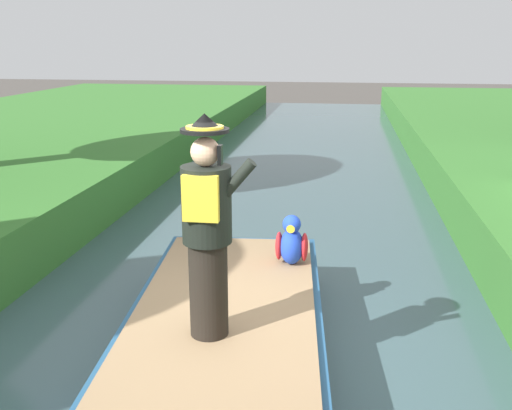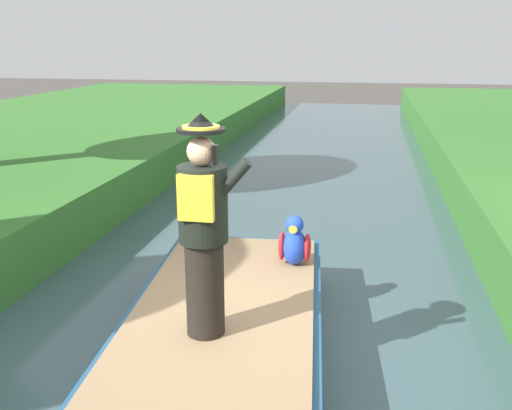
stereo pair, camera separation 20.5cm
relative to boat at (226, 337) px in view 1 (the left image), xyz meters
name	(u,v)px [view 1 (the left image)]	position (x,y,z in m)	size (l,w,h in m)	color
ground_plane	(221,389)	(0.00, -0.24, -0.40)	(80.00, 80.00, 0.00)	#4C4742
canal_water	(221,384)	(0.00, -0.24, -0.35)	(5.55, 48.00, 0.10)	#3D565B
boat	(226,337)	(0.00, 0.00, 0.00)	(2.16, 4.34, 0.61)	#23517A
person_pirate	(207,229)	(-0.03, -0.50, 1.23)	(0.61, 0.42, 1.85)	black
parrot_plush	(292,243)	(0.51, 1.17, 0.55)	(0.36, 0.34, 0.57)	blue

